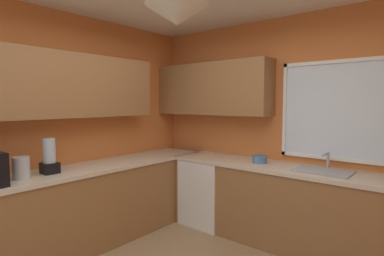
{
  "coord_description": "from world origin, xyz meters",
  "views": [
    {
      "loc": [
        1.46,
        -1.6,
        1.62
      ],
      "look_at": [
        -0.54,
        0.82,
        1.35
      ],
      "focal_mm": 28.55,
      "sensor_mm": 36.0,
      "label": 1
    }
  ],
  "objects_px": {
    "kettle": "(21,168)",
    "blender_appliance": "(49,158)",
    "bowl": "(260,159)",
    "dishwasher": "(209,191)",
    "sink_assembly": "(323,170)"
  },
  "relations": [
    {
      "from": "kettle",
      "to": "sink_assembly",
      "type": "height_order",
      "value": "kettle"
    },
    {
      "from": "sink_assembly",
      "to": "bowl",
      "type": "xyz_separation_m",
      "value": [
        -0.72,
        -0.01,
        0.03
      ]
    },
    {
      "from": "bowl",
      "to": "dishwasher",
      "type": "bearing_deg",
      "value": -177.62
    },
    {
      "from": "dishwasher",
      "to": "bowl",
      "type": "xyz_separation_m",
      "value": [
        0.72,
        0.03,
        0.52
      ]
    },
    {
      "from": "kettle",
      "to": "sink_assembly",
      "type": "relative_size",
      "value": 0.38
    },
    {
      "from": "kettle",
      "to": "blender_appliance",
      "type": "xyz_separation_m",
      "value": [
        -0.02,
        0.28,
        0.06
      ]
    },
    {
      "from": "dishwasher",
      "to": "kettle",
      "type": "xyz_separation_m",
      "value": [
        -0.64,
        -2.09,
        0.58
      ]
    },
    {
      "from": "bowl",
      "to": "sink_assembly",
      "type": "bearing_deg",
      "value": 0.56
    },
    {
      "from": "bowl",
      "to": "blender_appliance",
      "type": "bearing_deg",
      "value": -126.83
    },
    {
      "from": "kettle",
      "to": "bowl",
      "type": "height_order",
      "value": "kettle"
    },
    {
      "from": "dishwasher",
      "to": "blender_appliance",
      "type": "height_order",
      "value": "blender_appliance"
    },
    {
      "from": "dishwasher",
      "to": "blender_appliance",
      "type": "xyz_separation_m",
      "value": [
        -0.66,
        -1.82,
        0.63
      ]
    },
    {
      "from": "bowl",
      "to": "blender_appliance",
      "type": "xyz_separation_m",
      "value": [
        -1.38,
        -1.85,
        0.12
      ]
    },
    {
      "from": "dishwasher",
      "to": "kettle",
      "type": "height_order",
      "value": "kettle"
    },
    {
      "from": "kettle",
      "to": "sink_assembly",
      "type": "xyz_separation_m",
      "value": [
        2.08,
        2.13,
        -0.09
      ]
    }
  ]
}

